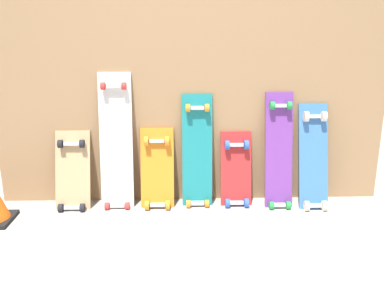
{
  "coord_description": "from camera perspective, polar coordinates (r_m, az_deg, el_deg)",
  "views": [
    {
      "loc": [
        -0.08,
        -2.69,
        1.18
      ],
      "look_at": [
        0.0,
        -0.07,
        0.44
      ],
      "focal_mm": 38.64,
      "sensor_mm": 36.0,
      "label": 1
    }
  ],
  "objects": [
    {
      "name": "ground_plane",
      "position": [
        2.94,
        -0.04,
        -7.94
      ],
      "size": [
        12.0,
        12.0,
        0.0
      ],
      "primitive_type": "plane",
      "color": "#B2AAA0"
    },
    {
      "name": "skateboard_blue",
      "position": [
        2.91,
        16.43,
        -2.26
      ],
      "size": [
        0.19,
        0.26,
        0.75
      ],
      "color": "#386BAD",
      "rests_on": "ground"
    },
    {
      "name": "skateboard_red",
      "position": [
        2.85,
        6.11,
        -4.08
      ],
      "size": [
        0.21,
        0.19,
        0.57
      ],
      "color": "#B22626",
      "rests_on": "ground"
    },
    {
      "name": "plywood_wall_panel",
      "position": [
        2.77,
        -0.09,
        10.72
      ],
      "size": [
        2.65,
        0.04,
        1.87
      ],
      "primitive_type": "cube",
      "color": "#99724C",
      "rests_on": "ground"
    },
    {
      "name": "skateboard_natural",
      "position": [
        2.9,
        -16.14,
        -4.19
      ],
      "size": [
        0.23,
        0.22,
        0.59
      ],
      "color": "tan",
      "rests_on": "ground"
    },
    {
      "name": "skateboard_white",
      "position": [
        2.8,
        -10.41,
        -0.34
      ],
      "size": [
        0.22,
        0.19,
        0.97
      ],
      "color": "silver",
      "rests_on": "ground"
    },
    {
      "name": "skateboard_orange",
      "position": [
        2.81,
        -4.81,
        -3.98
      ],
      "size": [
        0.22,
        0.21,
        0.6
      ],
      "color": "orange",
      "rests_on": "ground"
    },
    {
      "name": "skateboard_purple",
      "position": [
        2.85,
        11.91,
        -1.56
      ],
      "size": [
        0.18,
        0.22,
        0.84
      ],
      "color": "#6B338C",
      "rests_on": "ground"
    },
    {
      "name": "skateboard_teal",
      "position": [
        2.8,
        0.73,
        -1.63
      ],
      "size": [
        0.2,
        0.18,
        0.82
      ],
      "color": "#197A7F",
      "rests_on": "ground"
    }
  ]
}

